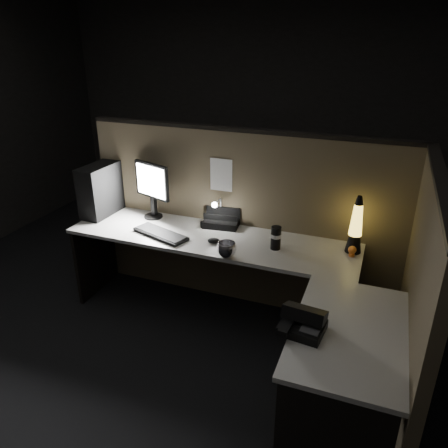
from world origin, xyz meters
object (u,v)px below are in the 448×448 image
(lava_lamp, at_px, (356,229))
(desk_phone, at_px, (302,322))
(monitor, at_px, (152,185))
(pc_tower, at_px, (101,190))
(keyboard, at_px, (161,234))

(lava_lamp, height_order, desk_phone, lava_lamp)
(monitor, height_order, desk_phone, monitor)
(pc_tower, xyz_separation_m, lava_lamp, (2.14, 0.03, -0.04))
(monitor, bearing_deg, pc_tower, -149.89)
(keyboard, relative_size, desk_phone, 1.85)
(keyboard, bearing_deg, pc_tower, -179.47)
(pc_tower, height_order, desk_phone, pc_tower)
(monitor, distance_m, lava_lamp, 1.69)
(lava_lamp, bearing_deg, pc_tower, -179.09)
(desk_phone, bearing_deg, lava_lamp, 87.45)
(lava_lamp, bearing_deg, keyboard, -169.98)
(pc_tower, distance_m, keyboard, 0.75)
(monitor, height_order, lava_lamp, monitor)
(monitor, xyz_separation_m, desk_phone, (1.52, -1.10, -0.24))
(pc_tower, relative_size, monitor, 0.92)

